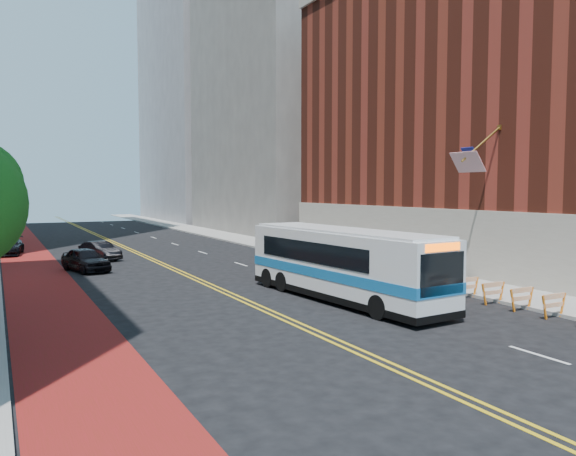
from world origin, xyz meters
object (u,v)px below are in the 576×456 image
(transit_bus, at_px, (341,263))
(car_c, at_px, (9,246))
(car_b, at_px, (100,251))
(car_a, at_px, (86,260))

(transit_bus, bearing_deg, car_c, 111.53)
(car_b, relative_size, car_c, 0.88)
(car_a, bearing_deg, car_c, 93.32)
(car_a, distance_m, car_c, 12.85)
(car_b, bearing_deg, car_c, 113.24)
(car_a, height_order, car_c, car_a)
(transit_bus, height_order, car_c, transit_bus)
(transit_bus, height_order, car_a, transit_bus)
(transit_bus, height_order, car_b, transit_bus)
(transit_bus, relative_size, car_a, 2.81)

